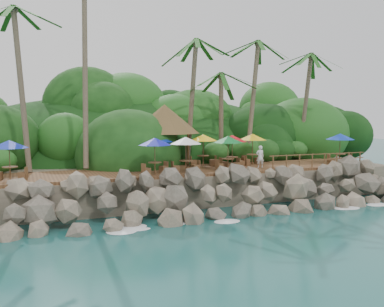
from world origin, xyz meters
name	(u,v)px	position (x,y,z in m)	size (l,w,h in m)	color
ground	(230,221)	(0.00, 0.00, 0.00)	(140.00, 140.00, 0.00)	#19514F
land_base	(152,169)	(0.00, 16.00, 1.05)	(32.00, 25.20, 2.10)	gray
jungle_hill	(133,171)	(0.00, 23.50, 0.00)	(44.80, 28.00, 15.40)	#143811
seawall	(216,195)	(0.00, 2.00, 1.15)	(29.00, 4.00, 2.30)	gray
terrace	(192,170)	(0.00, 6.00, 2.20)	(26.00, 5.00, 0.20)	brown
jungle_foliage	(155,182)	(0.00, 15.00, 0.00)	(44.00, 16.00, 12.00)	#143811
foam_line	(228,219)	(0.00, 0.30, 0.03)	(25.20, 0.80, 0.06)	white
palms	(188,32)	(0.87, 9.02, 12.33)	(28.81, 6.73, 15.57)	brown
palapa	(164,119)	(-0.92, 9.42, 5.79)	(5.41, 5.41, 4.60)	brown
dining_clusters	(197,141)	(0.28, 5.85, 4.26)	(25.77, 5.37, 2.36)	brown
railing	(319,159)	(9.00, 3.65, 2.91)	(8.30, 0.10, 1.00)	brown
waiter	(260,157)	(4.83, 4.88, 3.10)	(0.59, 0.38, 1.61)	white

